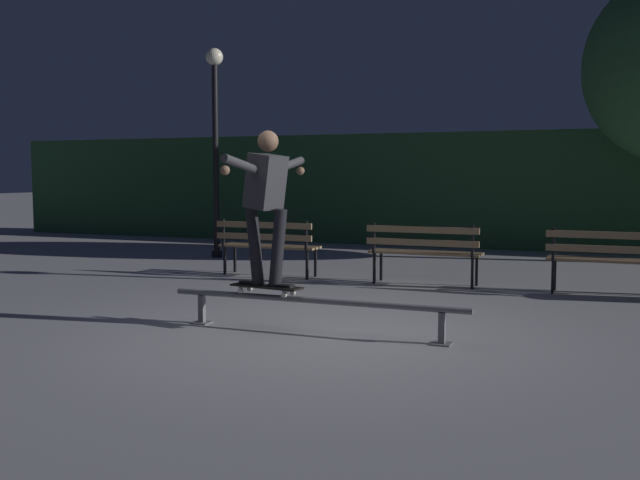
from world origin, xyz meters
The scene contains 9 objects.
ground_plane centered at (0.00, 0.00, 0.00)m, with size 90.00×90.00×0.00m, color #99999E.
hedge_backdrop centered at (0.00, 9.41, 1.23)m, with size 24.00×1.20×2.47m, color #2D5B33.
grind_rail centered at (0.00, -0.04, 0.28)m, with size 3.13×0.18×0.36m.
skateboard centered at (-0.52, -0.04, 0.43)m, with size 0.80×0.31×0.09m.
skateboarder centered at (-0.52, -0.04, 1.37)m, with size 0.63×1.40×1.56m.
park_bench_leftmost centered at (-2.21, 3.41, 0.54)m, with size 1.60×0.43×0.88m.
park_bench_left_center centered at (0.24, 3.41, 0.54)m, with size 1.60×0.43×0.88m.
park_bench_right_center centered at (2.70, 3.41, 0.54)m, with size 1.60×0.43×0.88m.
lamp_post_left centered at (-4.26, 5.38, 2.48)m, with size 0.32×0.32×3.90m.
Camera 1 is at (2.73, -6.58, 1.56)m, focal length 40.80 mm.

